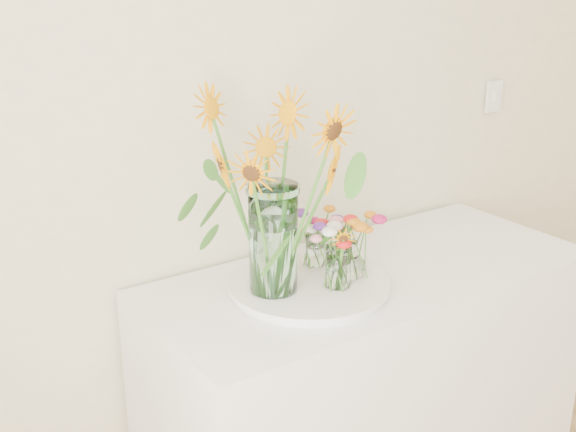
# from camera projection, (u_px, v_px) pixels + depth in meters

# --- Properties ---
(counter) EXTENTS (1.40, 0.60, 0.90)m
(counter) POSITION_uv_depth(u_px,v_px,m) (367.00, 397.00, 2.35)
(counter) COLOR white
(counter) RESTS_ON ground_plane
(tray) EXTENTS (0.44, 0.44, 0.02)m
(tray) POSITION_uv_depth(u_px,v_px,m) (309.00, 287.00, 2.05)
(tray) COLOR white
(tray) RESTS_ON counter
(mason_jar) EXTENTS (0.14, 0.14, 0.31)m
(mason_jar) POSITION_uv_depth(u_px,v_px,m) (273.00, 239.00, 1.95)
(mason_jar) COLOR #BFF9E5
(mason_jar) RESTS_ON tray
(sunflower_bouquet) EXTENTS (0.65, 0.65, 0.59)m
(sunflower_bouquet) POSITION_uv_depth(u_px,v_px,m) (273.00, 191.00, 1.90)
(sunflower_bouquet) COLOR orange
(sunflower_bouquet) RESTS_ON tray
(small_vase_a) EXTENTS (0.09, 0.09, 0.12)m
(small_vase_a) POSITION_uv_depth(u_px,v_px,m) (338.00, 267.00, 2.00)
(small_vase_a) COLOR white
(small_vase_a) RESTS_ON tray
(wildflower_posy_a) EXTENTS (0.19, 0.19, 0.21)m
(wildflower_posy_a) POSITION_uv_depth(u_px,v_px,m) (339.00, 252.00, 1.99)
(wildflower_posy_a) COLOR #C97011
(wildflower_posy_a) RESTS_ON tray
(small_vase_b) EXTENTS (0.10, 0.10, 0.12)m
(small_vase_b) POSITION_uv_depth(u_px,v_px,m) (352.00, 260.00, 2.06)
(small_vase_b) COLOR white
(small_vase_b) RESTS_ON tray
(wildflower_posy_b) EXTENTS (0.19, 0.19, 0.21)m
(wildflower_posy_b) POSITION_uv_depth(u_px,v_px,m) (353.00, 245.00, 2.05)
(wildflower_posy_b) COLOR #C97011
(wildflower_posy_b) RESTS_ON tray
(small_vase_c) EXTENTS (0.06, 0.06, 0.10)m
(small_vase_c) POSITION_uv_depth(u_px,v_px,m) (315.00, 251.00, 2.15)
(small_vase_c) COLOR white
(small_vase_c) RESTS_ON tray
(wildflower_posy_c) EXTENTS (0.19, 0.19, 0.19)m
(wildflower_posy_c) POSITION_uv_depth(u_px,v_px,m) (315.00, 237.00, 2.13)
(wildflower_posy_c) COLOR #C97011
(wildflower_posy_c) RESTS_ON tray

